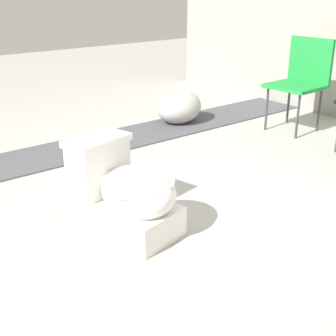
{
  "coord_description": "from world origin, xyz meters",
  "views": [
    {
      "loc": [
        1.99,
        -1.35,
        1.32
      ],
      "look_at": [
        0.01,
        0.21,
        0.3
      ],
      "focal_mm": 50.0,
      "sensor_mm": 36.0,
      "label": 1
    }
  ],
  "objects": [
    {
      "name": "folding_chair_left",
      "position": [
        -0.62,
        2.27,
        0.51
      ],
      "size": [
        0.46,
        0.46,
        0.83
      ],
      "rotation": [
        0.0,
        0.0,
        -1.52
      ],
      "color": "#1E8C38",
      "rests_on": "ground"
    },
    {
      "name": "boulder_near",
      "position": [
        -1.46,
        1.51,
        0.16
      ],
      "size": [
        0.52,
        0.59,
        0.32
      ],
      "primitive_type": "ellipsoid",
      "rotation": [
        0.0,
        0.0,
        1.83
      ],
      "color": "#B7B2AD",
      "rests_on": "ground"
    },
    {
      "name": "ground_plane",
      "position": [
        0.0,
        0.0,
        0.0
      ],
      "size": [
        14.0,
        14.0,
        0.0
      ],
      "primitive_type": "plane",
      "color": "#A8A59E"
    },
    {
      "name": "toilet",
      "position": [
        0.01,
        -0.09,
        0.22
      ],
      "size": [
        0.69,
        0.49,
        0.52
      ],
      "rotation": [
        0.0,
        0.0,
        0.21
      ],
      "color": "white",
      "rests_on": "ground"
    },
    {
      "name": "gravel_strip",
      "position": [
        -1.37,
        0.5,
        0.01
      ],
      "size": [
        0.56,
        8.0,
        0.01
      ],
      "primitive_type": "cube",
      "color": "#4C4C51",
      "rests_on": "ground"
    }
  ]
}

